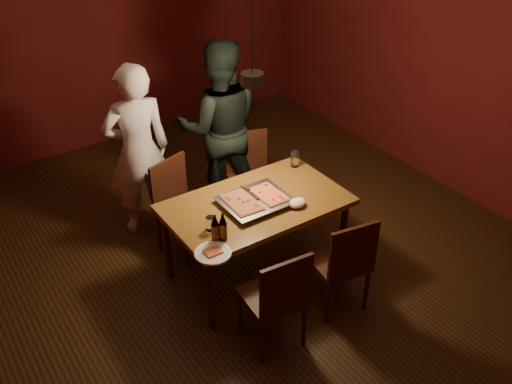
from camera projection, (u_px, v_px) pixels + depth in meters
room_shell at (252, 121)px, 4.55m from camera, size 6.00×6.00×6.00m
dining_table at (256, 209)px, 4.77m from camera, size 1.50×0.90×0.75m
chair_far_left at (178, 198)px, 5.18m from camera, size 0.52×0.52×0.49m
chair_far_right at (249, 168)px, 5.62m from camera, size 0.53×0.53×0.49m
chair_near_left at (278, 292)px, 4.12m from camera, size 0.46×0.46×0.49m
chair_near_right at (345, 257)px, 4.46m from camera, size 0.48×0.48×0.49m
pizza_tray at (255, 202)px, 4.70m from camera, size 0.59×0.50×0.05m
pizza_meat at (242, 202)px, 4.63m from camera, size 0.25×0.38×0.02m
pizza_cheese at (269, 194)px, 4.73m from camera, size 0.22×0.34×0.02m
spatula at (254, 196)px, 4.70m from camera, size 0.09×0.24×0.04m
beer_bottle_a at (215, 228)px, 4.23m from camera, size 0.06×0.06×0.23m
beer_bottle_b at (223, 227)px, 4.24m from camera, size 0.06×0.06×0.23m
water_glass_left at (210, 224)px, 4.38m from camera, size 0.07×0.07×0.12m
water_glass_right at (295, 159)px, 5.19m from camera, size 0.07×0.07×0.15m
plate_slice at (213, 253)px, 4.15m from camera, size 0.28×0.28×0.03m
napkin at (297, 203)px, 4.66m from camera, size 0.16×0.12×0.07m
diner_white at (138, 151)px, 5.27m from camera, size 0.67×0.49×1.70m
diner_dark at (220, 127)px, 5.61m from camera, size 1.06×0.97×1.77m
pendant_lamp at (252, 78)px, 4.35m from camera, size 0.18×0.18×1.10m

